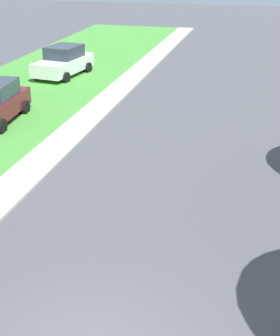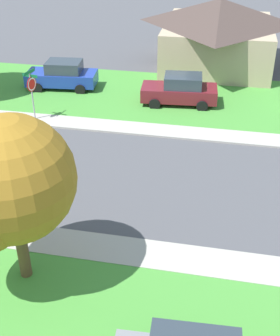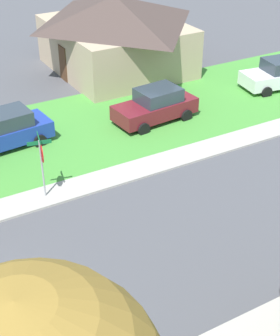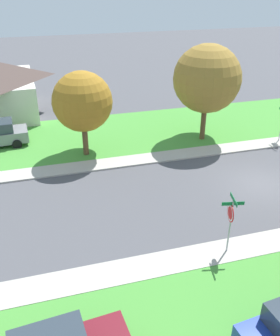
# 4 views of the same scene
# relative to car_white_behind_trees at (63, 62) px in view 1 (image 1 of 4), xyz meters

# --- Properties ---
(sidewalk_west) EXTENTS (1.40, 56.00, 0.10)m
(sidewalk_west) POSITION_rel_car_white_behind_trees_xyz_m (3.96, -8.40, -0.82)
(sidewalk_west) COLOR #ADA89E
(sidewalk_west) RESTS_ON ground
(car_white_behind_trees) EXTENTS (2.47, 4.50, 1.76)m
(car_white_behind_trees) POSITION_rel_car_white_behind_trees_xyz_m (0.00, 0.00, 0.00)
(car_white_behind_trees) COLOR white
(car_white_behind_trees) RESTS_ON ground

